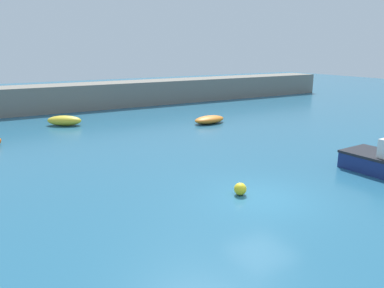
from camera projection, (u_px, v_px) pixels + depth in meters
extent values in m
cube|color=#235B7A|center=(264.00, 200.00, 14.98)|extent=(120.00, 120.00, 0.20)
cube|color=slate|center=(86.00, 96.00, 36.83)|extent=(59.39, 3.68, 2.43)
ellipsoid|color=yellow|center=(64.00, 121.00, 28.83)|extent=(2.89, 2.53, 0.77)
ellipsoid|color=orange|center=(209.00, 120.00, 29.70)|extent=(2.95, 1.90, 0.60)
sphere|color=yellow|center=(240.00, 189.00, 15.20)|extent=(0.51, 0.51, 0.51)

